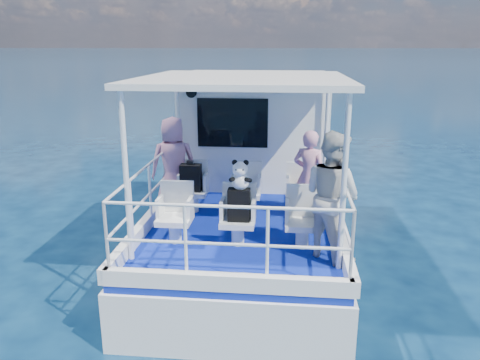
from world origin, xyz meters
name	(u,v)px	position (x,y,z in m)	size (l,w,h in m)	color
ground	(245,267)	(0.00, 0.00, 0.00)	(2000.00, 2000.00, 0.00)	#071C35
hull	(250,243)	(0.00, 1.00, 0.00)	(3.00, 7.00, 1.60)	white
deck	(250,201)	(0.00, 1.00, 0.85)	(2.90, 6.90, 0.10)	#0A1C90
cabin	(255,128)	(0.00, 2.30, 2.00)	(2.85, 2.00, 2.20)	white
canopy	(244,79)	(0.00, -0.20, 3.14)	(3.00, 3.20, 0.08)	white
canopy_posts	(244,155)	(0.00, -0.25, 2.00)	(2.77, 2.97, 2.20)	white
railings	(241,199)	(0.00, -0.58, 1.40)	(2.84, 3.59, 1.00)	white
seat_port_fwd	(193,201)	(-0.90, 0.20, 1.09)	(0.48, 0.46, 0.38)	silver
seat_center_fwd	(246,202)	(0.00, 0.20, 1.09)	(0.48, 0.46, 0.38)	silver
seat_stbd_fwd	(300,204)	(0.90, 0.20, 1.09)	(0.48, 0.46, 0.38)	silver
seat_port_aft	(175,229)	(-0.90, -1.10, 1.09)	(0.48, 0.46, 0.38)	silver
seat_center_aft	(238,232)	(0.00, -1.10, 1.09)	(0.48, 0.46, 0.38)	silver
seat_stbd_aft	(302,234)	(0.90, -1.10, 1.09)	(0.48, 0.46, 0.38)	silver
passenger_port_fwd	(174,163)	(-1.25, 0.36, 1.69)	(0.59, 0.42, 1.59)	#BF7B99
passenger_stbd_fwd	(309,176)	(1.02, 0.01, 1.63)	(0.53, 0.35, 1.47)	pink
passenger_stbd_aft	(332,195)	(1.25, -1.33, 1.75)	(0.82, 0.64, 1.69)	silver
backpack_port	(191,178)	(-0.92, 0.15, 1.51)	(0.34, 0.19, 0.45)	black
backpack_center	(239,205)	(0.02, -1.15, 1.51)	(0.30, 0.17, 0.46)	black
compact_camera	(190,163)	(-0.92, 0.16, 1.76)	(0.11, 0.06, 0.06)	black
panda	(240,175)	(0.04, -1.14, 1.94)	(0.26, 0.22, 0.40)	white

